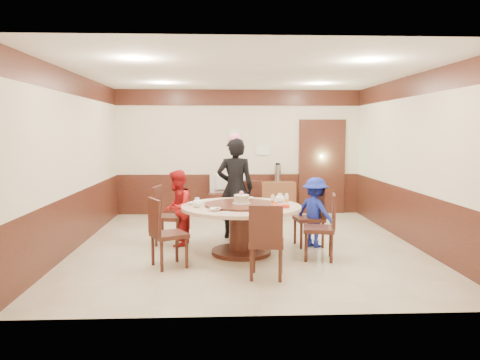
{
  "coord_description": "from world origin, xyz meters",
  "views": [
    {
      "loc": [
        -0.45,
        -7.59,
        1.88
      ],
      "look_at": [
        -0.11,
        -0.16,
        1.1
      ],
      "focal_mm": 35.0,
      "sensor_mm": 36.0,
      "label": 1
    }
  ],
  "objects_px": {
    "person_blue": "(315,212)",
    "thermos": "(278,173)",
    "birthday_cake": "(242,199)",
    "tv_stand": "(228,204)",
    "shrimp_platter": "(281,207)",
    "person_red": "(177,208)",
    "side_cabinet": "(277,198)",
    "banquet_table": "(241,220)",
    "person_standing": "(235,188)",
    "television": "(228,183)"
  },
  "relations": [
    {
      "from": "birthday_cake",
      "to": "television",
      "type": "height_order",
      "value": "birthday_cake"
    },
    {
      "from": "person_blue",
      "to": "television",
      "type": "bearing_deg",
      "value": -16.96
    },
    {
      "from": "side_cabinet",
      "to": "person_blue",
      "type": "bearing_deg",
      "value": -85.02
    },
    {
      "from": "banquet_table",
      "to": "thermos",
      "type": "relative_size",
      "value": 4.81
    },
    {
      "from": "person_blue",
      "to": "side_cabinet",
      "type": "relative_size",
      "value": 1.42
    },
    {
      "from": "banquet_table",
      "to": "person_red",
      "type": "relative_size",
      "value": 1.46
    },
    {
      "from": "television",
      "to": "banquet_table",
      "type": "bearing_deg",
      "value": 92.33
    },
    {
      "from": "person_blue",
      "to": "thermos",
      "type": "distance_m",
      "value": 2.98
    },
    {
      "from": "banquet_table",
      "to": "shrimp_platter",
      "type": "bearing_deg",
      "value": -29.82
    },
    {
      "from": "birthday_cake",
      "to": "thermos",
      "type": "bearing_deg",
      "value": 73.61
    },
    {
      "from": "birthday_cake",
      "to": "shrimp_platter",
      "type": "height_order",
      "value": "birthday_cake"
    },
    {
      "from": "birthday_cake",
      "to": "person_red",
      "type": "bearing_deg",
      "value": 152.19
    },
    {
      "from": "person_red",
      "to": "side_cabinet",
      "type": "height_order",
      "value": "person_red"
    },
    {
      "from": "tv_stand",
      "to": "side_cabinet",
      "type": "bearing_deg",
      "value": 1.55
    },
    {
      "from": "thermos",
      "to": "banquet_table",
      "type": "bearing_deg",
      "value": -106.34
    },
    {
      "from": "person_red",
      "to": "person_blue",
      "type": "distance_m",
      "value": 2.26
    },
    {
      "from": "birthday_cake",
      "to": "person_standing",
      "type": "bearing_deg",
      "value": 93.18
    },
    {
      "from": "person_standing",
      "to": "banquet_table",
      "type": "bearing_deg",
      "value": 94.25
    },
    {
      "from": "banquet_table",
      "to": "side_cabinet",
      "type": "xyz_separation_m",
      "value": [
        0.97,
        3.34,
        -0.16
      ]
    },
    {
      "from": "banquet_table",
      "to": "television",
      "type": "distance_m",
      "value": 3.32
    },
    {
      "from": "person_red",
      "to": "birthday_cake",
      "type": "height_order",
      "value": "person_red"
    },
    {
      "from": "tv_stand",
      "to": "banquet_table",
      "type": "bearing_deg",
      "value": -87.55
    },
    {
      "from": "person_red",
      "to": "thermos",
      "type": "height_order",
      "value": "person_red"
    },
    {
      "from": "television",
      "to": "side_cabinet",
      "type": "relative_size",
      "value": 1.0
    },
    {
      "from": "banquet_table",
      "to": "person_standing",
      "type": "relative_size",
      "value": 1.04
    },
    {
      "from": "person_blue",
      "to": "thermos",
      "type": "relative_size",
      "value": 2.98
    },
    {
      "from": "person_standing",
      "to": "shrimp_platter",
      "type": "relative_size",
      "value": 5.87
    },
    {
      "from": "person_red",
      "to": "birthday_cake",
      "type": "relative_size",
      "value": 4.42
    },
    {
      "from": "banquet_table",
      "to": "person_red",
      "type": "distance_m",
      "value": 1.18
    },
    {
      "from": "birthday_cake",
      "to": "side_cabinet",
      "type": "distance_m",
      "value": 3.47
    },
    {
      "from": "person_blue",
      "to": "thermos",
      "type": "height_order",
      "value": "person_blue"
    },
    {
      "from": "tv_stand",
      "to": "thermos",
      "type": "xyz_separation_m",
      "value": [
        1.12,
        0.03,
        0.69
      ]
    },
    {
      "from": "person_red",
      "to": "thermos",
      "type": "distance_m",
      "value": 3.43
    },
    {
      "from": "banquet_table",
      "to": "shrimp_platter",
      "type": "height_order",
      "value": "shrimp_platter"
    },
    {
      "from": "person_standing",
      "to": "thermos",
      "type": "relative_size",
      "value": 4.64
    },
    {
      "from": "person_red",
      "to": "person_blue",
      "type": "height_order",
      "value": "person_red"
    },
    {
      "from": "person_blue",
      "to": "side_cabinet",
      "type": "xyz_separation_m",
      "value": [
        -0.26,
        2.94,
        -0.19
      ]
    },
    {
      "from": "person_standing",
      "to": "person_red",
      "type": "height_order",
      "value": "person_standing"
    },
    {
      "from": "birthday_cake",
      "to": "television",
      "type": "bearing_deg",
      "value": 92.59
    },
    {
      "from": "shrimp_platter",
      "to": "thermos",
      "type": "xyz_separation_m",
      "value": [
        0.41,
        3.66,
        0.16
      ]
    },
    {
      "from": "person_red",
      "to": "birthday_cake",
      "type": "distance_m",
      "value": 1.19
    },
    {
      "from": "person_standing",
      "to": "side_cabinet",
      "type": "relative_size",
      "value": 2.2
    },
    {
      "from": "person_standing",
      "to": "tv_stand",
      "type": "distance_m",
      "value": 2.29
    },
    {
      "from": "person_standing",
      "to": "thermos",
      "type": "bearing_deg",
      "value": -113.36
    },
    {
      "from": "banquet_table",
      "to": "person_blue",
      "type": "bearing_deg",
      "value": 17.81
    },
    {
      "from": "birthday_cake",
      "to": "shrimp_platter",
      "type": "bearing_deg",
      "value": -32.48
    },
    {
      "from": "tv_stand",
      "to": "shrimp_platter",
      "type": "bearing_deg",
      "value": -79.01
    },
    {
      "from": "banquet_table",
      "to": "tv_stand",
      "type": "bearing_deg",
      "value": 92.45
    },
    {
      "from": "banquet_table",
      "to": "shrimp_platter",
      "type": "xyz_separation_m",
      "value": [
        0.56,
        -0.32,
        0.24
      ]
    },
    {
      "from": "banquet_table",
      "to": "thermos",
      "type": "bearing_deg",
      "value": 73.66
    }
  ]
}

